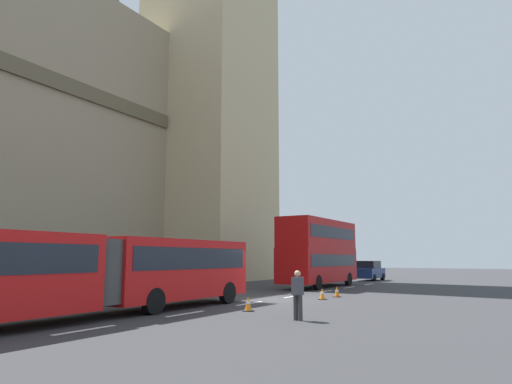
% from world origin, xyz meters
% --- Properties ---
extents(ground_plane, '(160.00, 160.00, 0.00)m').
position_xyz_m(ground_plane, '(0.00, 0.00, 0.00)').
color(ground_plane, '#333335').
extents(lane_centre_marking, '(34.40, 0.16, 0.01)m').
position_xyz_m(lane_centre_marking, '(-0.00, 0.00, 0.00)').
color(lane_centre_marking, silver).
rests_on(lane_centre_marking, ground_plane).
extents(articulated_bus, '(16.69, 2.54, 2.90)m').
position_xyz_m(articulated_bus, '(-9.78, 1.99, 1.75)').
color(articulated_bus, red).
rests_on(articulated_bus, ground_plane).
extents(double_decker_bus, '(9.43, 2.54, 4.90)m').
position_xyz_m(double_decker_bus, '(10.69, 2.00, 2.71)').
color(double_decker_bus, '#B20F0F').
rests_on(double_decker_bus, ground_plane).
extents(sedan_lead, '(4.40, 1.86, 1.85)m').
position_xyz_m(sedan_lead, '(22.17, 1.78, 0.91)').
color(sedan_lead, navy).
rests_on(sedan_lead, ground_plane).
extents(traffic_cone_west, '(0.36, 0.36, 0.58)m').
position_xyz_m(traffic_cone_west, '(-4.95, -1.59, 0.28)').
color(traffic_cone_west, black).
rests_on(traffic_cone_west, ground_plane).
extents(traffic_cone_middle, '(0.36, 0.36, 0.58)m').
position_xyz_m(traffic_cone_middle, '(1.36, -2.14, 0.28)').
color(traffic_cone_middle, black).
rests_on(traffic_cone_middle, ground_plane).
extents(traffic_cone_east, '(0.36, 0.36, 0.58)m').
position_xyz_m(traffic_cone_east, '(3.18, -2.23, 0.28)').
color(traffic_cone_east, black).
rests_on(traffic_cone_east, ground_plane).
extents(pedestrian_near_cones, '(0.44, 0.35, 1.69)m').
position_xyz_m(pedestrian_near_cones, '(-6.37, -4.50, 0.91)').
color(pedestrian_near_cones, '#333333').
rests_on(pedestrian_near_cones, ground_plane).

